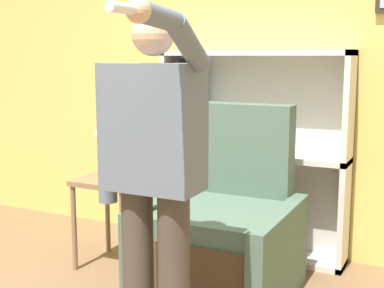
% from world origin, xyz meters
% --- Properties ---
extents(wall_back, '(8.00, 0.11, 2.80)m').
position_xyz_m(wall_back, '(0.01, 2.03, 1.41)').
color(wall_back, '#E0C160').
rests_on(wall_back, ground_plane).
extents(bookcase, '(1.43, 0.28, 1.55)m').
position_xyz_m(bookcase, '(0.06, 1.87, 0.75)').
color(bookcase, silver).
rests_on(bookcase, ground_plane).
extents(armchair, '(0.89, 0.93, 1.19)m').
position_xyz_m(armchair, '(0.29, 1.15, 0.37)').
color(armchair, '#4C3823').
rests_on(armchair, ground_plane).
extents(person_standing, '(0.58, 0.78, 1.70)m').
position_xyz_m(person_standing, '(0.35, 0.17, 0.97)').
color(person_standing, '#473D33').
rests_on(person_standing, ground_plane).
extents(side_table, '(0.46, 0.46, 0.65)m').
position_xyz_m(side_table, '(-0.58, 1.20, 0.54)').
color(side_table, '#846647').
rests_on(side_table, ground_plane).
extents(table_lamp, '(0.26, 0.26, 0.53)m').
position_xyz_m(table_lamp, '(-0.58, 1.20, 1.05)').
color(table_lamp, '#4C4233').
rests_on(table_lamp, side_table).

